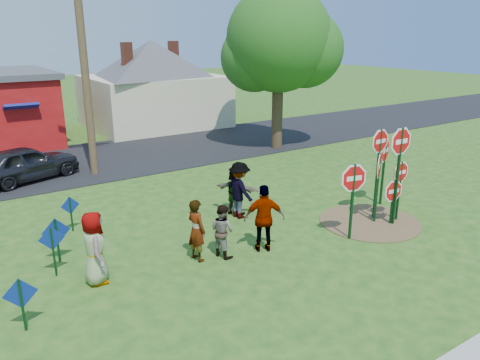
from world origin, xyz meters
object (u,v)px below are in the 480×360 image
object	(u,v)px
stop_sign_b	(379,151)
utility_pole	(82,44)
stop_sign_d	(385,155)
stop_sign_c	(400,154)
suv	(25,163)
person_b	(196,230)
person_a	(94,248)
stop_sign_a	(353,185)
leafy_tree	(281,45)

from	to	relation	value
stop_sign_b	utility_pole	size ratio (longest dim) A/B	0.30
stop_sign_d	utility_pole	bearing A→B (deg)	107.21
stop_sign_c	suv	size ratio (longest dim) A/B	0.78
stop_sign_b	stop_sign_c	bearing A→B (deg)	-84.36
person_b	utility_pole	bearing A→B (deg)	-10.27
stop_sign_b	suv	world-z (taller)	stop_sign_b
stop_sign_b	person_a	xyz separation A→B (m)	(-8.87, 0.96, -1.37)
stop_sign_a	stop_sign_c	bearing A→B (deg)	13.87
stop_sign_b	suv	bearing A→B (deg)	126.09
stop_sign_c	utility_pole	world-z (taller)	utility_pole
stop_sign_c	person_b	bearing A→B (deg)	170.28
stop_sign_a	utility_pole	bearing A→B (deg)	125.30
person_a	utility_pole	size ratio (longest dim) A/B	0.18
person_b	stop_sign_d	bearing A→B (deg)	-98.56
stop_sign_c	stop_sign_d	bearing A→B (deg)	54.26
stop_sign_a	leafy_tree	world-z (taller)	leafy_tree
stop_sign_a	leafy_tree	xyz separation A→B (m)	(5.35, 10.18, 3.56)
person_a	person_b	world-z (taller)	person_a
suv	utility_pole	xyz separation A→B (m)	(2.59, -0.60, 4.66)
utility_pole	leafy_tree	bearing A→B (deg)	-3.36
stop_sign_a	person_a	xyz separation A→B (m)	(-7.02, 1.66, -0.76)
person_a	leafy_tree	world-z (taller)	leafy_tree
stop_sign_a	person_b	world-z (taller)	stop_sign_a
stop_sign_c	person_b	world-z (taller)	stop_sign_c
leafy_tree	utility_pole	bearing A→B (deg)	176.64
stop_sign_d	leafy_tree	xyz separation A→B (m)	(2.26, 8.72, 3.44)
suv	leafy_tree	size ratio (longest dim) A/B	0.52
stop_sign_a	person_a	size ratio (longest dim) A/B	1.33
stop_sign_d	leafy_tree	world-z (taller)	leafy_tree
stop_sign_a	leafy_tree	bearing A→B (deg)	75.95
stop_sign_a	stop_sign_b	xyz separation A→B (m)	(1.85, 0.70, 0.60)
person_a	leafy_tree	bearing A→B (deg)	-46.85
person_a	utility_pole	bearing A→B (deg)	-8.31
stop_sign_d	leafy_tree	bearing A→B (deg)	54.30
stop_sign_b	suv	size ratio (longest dim) A/B	0.74
stop_sign_b	leafy_tree	xyz separation A→B (m)	(3.50, 9.48, 2.96)
stop_sign_c	person_a	bearing A→B (deg)	171.78
stop_sign_a	suv	bearing A→B (deg)	134.80
stop_sign_b	utility_pole	distance (m)	12.17
stop_sign_a	person_a	distance (m)	7.25
suv	stop_sign_a	bearing A→B (deg)	-167.50
utility_pole	leafy_tree	xyz separation A→B (m)	(9.61, -0.56, -0.18)
person_b	utility_pole	distance (m)	10.44
stop_sign_a	stop_sign_c	xyz separation A→B (m)	(1.96, 0.01, 0.65)
person_b	suv	bearing A→B (deg)	4.37
person_a	leafy_tree	distance (m)	15.63
stop_sign_b	person_a	size ratio (longest dim) A/B	1.70
stop_sign_a	stop_sign_d	world-z (taller)	stop_sign_d
person_b	utility_pole	xyz separation A→B (m)	(0.14, 9.39, 4.56)
stop_sign_b	leafy_tree	world-z (taller)	leafy_tree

